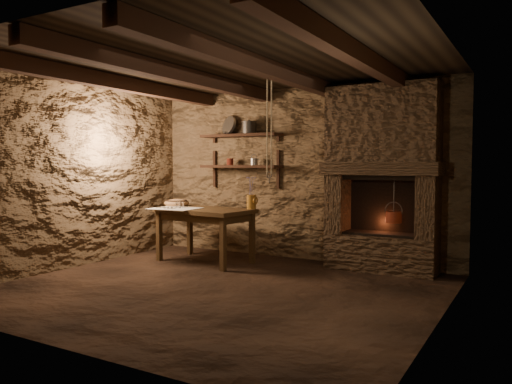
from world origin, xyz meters
The scene contains 25 objects.
floor centered at (0.00, 0.00, 0.00)m, with size 4.50×4.50×0.00m, color black.
back_wall centered at (0.00, 2.00, 1.20)m, with size 4.50×0.04×2.40m, color #493522.
front_wall centered at (0.00, -2.00, 1.20)m, with size 4.50×0.04×2.40m, color #493522.
left_wall centered at (-2.25, 0.00, 1.20)m, with size 0.04×4.00×2.40m, color #493522.
right_wall centered at (2.25, 0.00, 1.20)m, with size 0.04×4.00×2.40m, color #493522.
ceiling centered at (0.00, 0.00, 2.40)m, with size 4.50×4.00×0.04m, color black.
beam_far_left centered at (-1.50, 0.00, 2.31)m, with size 0.14×3.95×0.16m, color black.
beam_mid_left centered at (-0.50, 0.00, 2.31)m, with size 0.14×3.95×0.16m, color black.
beam_mid_right centered at (0.50, 0.00, 2.31)m, with size 0.14×3.95×0.16m, color black.
beam_far_right centered at (1.50, 0.00, 2.31)m, with size 0.14×3.95×0.16m, color black.
shelf_lower centered at (-0.85, 1.84, 1.30)m, with size 1.25×0.30×0.04m, color black.
shelf_upper centered at (-0.85, 1.84, 1.75)m, with size 1.25×0.30×0.04m, color black.
hearth centered at (1.25, 1.77, 1.23)m, with size 1.43×0.51×2.30m.
work_table centered at (-0.98, 1.13, 0.39)m, with size 1.35×0.87×0.73m.
linen_cloth centered at (-1.32, 0.91, 0.73)m, with size 0.62×0.50×0.01m, color silver.
pewter_cutlery_row centered at (-1.32, 0.89, 0.74)m, with size 0.52×0.20×0.01m, color #99978B, non-canonical shape.
drinking_glasses centered at (-1.30, 1.03, 0.78)m, with size 0.20×0.06×0.08m, color silver, non-canonical shape.
stoneware_jug centered at (-0.40, 1.39, 0.92)m, with size 0.14×0.13×0.44m.
wooden_bowl centered at (-1.56, 1.24, 0.77)m, with size 0.36×0.36×0.13m, color olive.
iron_stockpot centered at (-0.71, 1.84, 1.85)m, with size 0.21×0.21×0.16m, color #2E2C29.
tin_pan centered at (-1.12, 1.94, 1.91)m, with size 0.29×0.29×0.04m, color gray.
small_kettle centered at (-0.63, 1.84, 1.37)m, with size 0.14×0.11×0.15m, color gray, non-canonical shape.
rusty_tin centered at (-1.04, 1.84, 1.37)m, with size 0.10×0.10×0.10m, color #501810.
red_pot centered at (1.42, 1.72, 0.70)m, with size 0.22×0.21×0.54m.
hanging_ropes centered at (0.05, 1.05, 1.80)m, with size 0.08×0.08×1.20m, color tan, non-canonical shape.
Camera 1 is at (2.98, -4.37, 1.33)m, focal length 35.00 mm.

